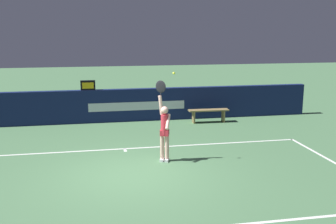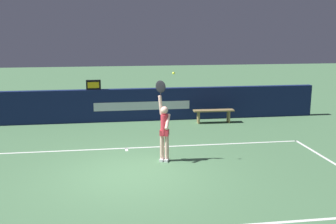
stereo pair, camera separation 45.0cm
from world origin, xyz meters
The scene contains 7 objects.
ground_plane centered at (0.00, 0.00, 0.00)m, with size 60.00×60.00×0.00m, color #4B774F.
court_lines centered at (0.00, -0.37, 0.00)m, with size 11.32×5.34×0.00m.
back_wall centered at (0.00, 5.98, 0.65)m, with size 15.99×0.28×1.30m.
speed_display centered at (-1.09, 5.98, 1.49)m, with size 0.56×0.18×0.38m.
tennis_player centered at (1.01, 0.88, 0.93)m, with size 0.44×0.43×2.29m.
tennis_ball centered at (1.25, 0.79, 2.48)m, with size 0.07×0.07×0.07m.
courtside_bench_near centered at (3.55, 5.16, 0.40)m, with size 1.60×0.40×0.52m.
Camera 1 is at (-0.87, -9.50, 3.64)m, focal length 42.14 mm.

